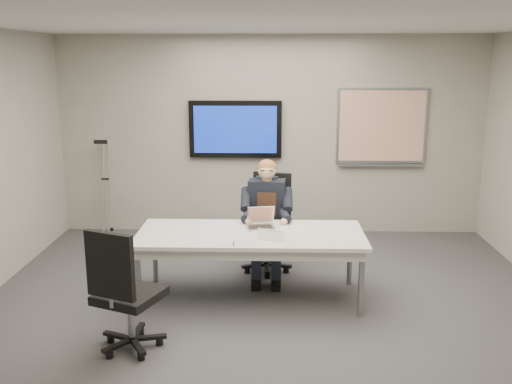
{
  "coord_description": "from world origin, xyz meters",
  "views": [
    {
      "loc": [
        0.01,
        -5.03,
        2.49
      ],
      "look_at": [
        -0.15,
        0.69,
        1.13
      ],
      "focal_mm": 40.0,
      "sensor_mm": 36.0,
      "label": 1
    }
  ],
  "objects_px": {
    "conference_table": "(251,240)",
    "laptop": "(261,222)",
    "office_chair_far": "(268,241)",
    "seated_person": "(266,232)",
    "office_chair_near": "(127,313)"
  },
  "relations": [
    {
      "from": "conference_table",
      "to": "laptop",
      "type": "distance_m",
      "value": 0.27
    },
    {
      "from": "office_chair_far",
      "to": "seated_person",
      "type": "xyz_separation_m",
      "value": [
        -0.01,
        -0.26,
        0.19
      ]
    },
    {
      "from": "office_chair_far",
      "to": "seated_person",
      "type": "bearing_deg",
      "value": -77.79
    },
    {
      "from": "office_chair_far",
      "to": "office_chair_near",
      "type": "height_order",
      "value": "office_chair_far"
    },
    {
      "from": "conference_table",
      "to": "seated_person",
      "type": "bearing_deg",
      "value": 74.66
    },
    {
      "from": "seated_person",
      "to": "laptop",
      "type": "height_order",
      "value": "seated_person"
    },
    {
      "from": "conference_table",
      "to": "seated_person",
      "type": "relative_size",
      "value": 1.73
    },
    {
      "from": "office_chair_near",
      "to": "laptop",
      "type": "distance_m",
      "value": 1.81
    },
    {
      "from": "conference_table",
      "to": "office_chair_near",
      "type": "height_order",
      "value": "office_chair_near"
    },
    {
      "from": "office_chair_near",
      "to": "seated_person",
      "type": "bearing_deg",
      "value": -101.83
    },
    {
      "from": "conference_table",
      "to": "office_chair_near",
      "type": "distance_m",
      "value": 1.56
    },
    {
      "from": "office_chair_near",
      "to": "laptop",
      "type": "height_order",
      "value": "office_chair_near"
    },
    {
      "from": "office_chair_far",
      "to": "laptop",
      "type": "relative_size",
      "value": 3.5
    },
    {
      "from": "conference_table",
      "to": "office_chair_near",
      "type": "xyz_separation_m",
      "value": [
        -1.02,
        -1.14,
        -0.29
      ]
    },
    {
      "from": "conference_table",
      "to": "office_chair_far",
      "type": "distance_m",
      "value": 0.91
    }
  ]
}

